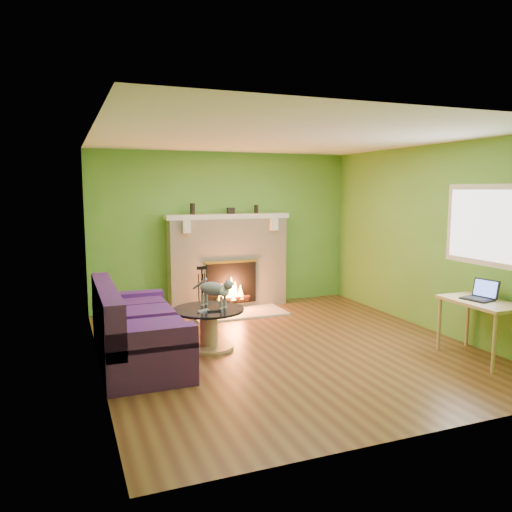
{
  "coord_description": "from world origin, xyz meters",
  "views": [
    {
      "loc": [
        -2.57,
        -5.58,
        1.99
      ],
      "look_at": [
        -0.24,
        0.4,
        1.12
      ],
      "focal_mm": 35.0,
      "sensor_mm": 36.0,
      "label": 1
    }
  ],
  "objects_px": {
    "coffee_table": "(209,325)",
    "cat": "(213,292)",
    "sofa": "(134,331)",
    "desk": "(481,308)"
  },
  "relations": [
    {
      "from": "sofa",
      "to": "cat",
      "type": "distance_m",
      "value": 1.1
    },
    {
      "from": "coffee_table",
      "to": "desk",
      "type": "height_order",
      "value": "desk"
    },
    {
      "from": "sofa",
      "to": "coffee_table",
      "type": "distance_m",
      "value": 0.96
    },
    {
      "from": "cat",
      "to": "sofa",
      "type": "bearing_deg",
      "value": 157.02
    },
    {
      "from": "desk",
      "to": "sofa",
      "type": "bearing_deg",
      "value": 159.81
    },
    {
      "from": "sofa",
      "to": "cat",
      "type": "relative_size",
      "value": 3.27
    },
    {
      "from": "coffee_table",
      "to": "sofa",
      "type": "bearing_deg",
      "value": -171.22
    },
    {
      "from": "sofa",
      "to": "coffee_table",
      "type": "relative_size",
      "value": 2.26
    },
    {
      "from": "sofa",
      "to": "cat",
      "type": "bearing_deg",
      "value": 10.83
    },
    {
      "from": "coffee_table",
      "to": "cat",
      "type": "xyz_separation_m",
      "value": [
        0.08,
        0.05,
        0.41
      ]
    }
  ]
}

